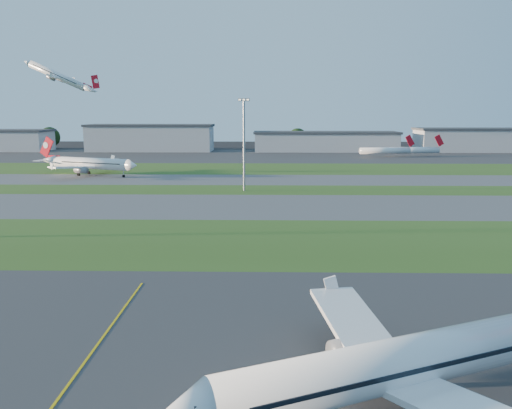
{
  "coord_description": "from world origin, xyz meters",
  "views": [
    {
      "loc": [
        21.14,
        -31.78,
        22.06
      ],
      "look_at": [
        19.52,
        49.32,
        7.0
      ],
      "focal_mm": 35.0,
      "sensor_mm": 36.0,
      "label": 1
    }
  ],
  "objects_px": {
    "mini_jet_far": "(414,150)",
    "airliner_parked": "(408,363)",
    "mini_jet_near": "(385,150)",
    "light_mast_centre": "(244,139)",
    "airliner_taxiing": "(90,164)"
  },
  "relations": [
    {
      "from": "airliner_parked",
      "to": "mini_jet_far",
      "type": "height_order",
      "value": "airliner_parked"
    },
    {
      "from": "mini_jet_near",
      "to": "mini_jet_far",
      "type": "bearing_deg",
      "value": 1.22
    },
    {
      "from": "mini_jet_near",
      "to": "light_mast_centre",
      "type": "height_order",
      "value": "light_mast_centre"
    },
    {
      "from": "mini_jet_near",
      "to": "airliner_parked",
      "type": "bearing_deg",
      "value": -113.74
    },
    {
      "from": "mini_jet_far",
      "to": "airliner_parked",
      "type": "bearing_deg",
      "value": -111.91
    },
    {
      "from": "airliner_taxiing",
      "to": "airliner_parked",
      "type": "bearing_deg",
      "value": 137.75
    },
    {
      "from": "airliner_taxiing",
      "to": "light_mast_centre",
      "type": "height_order",
      "value": "light_mast_centre"
    },
    {
      "from": "mini_jet_far",
      "to": "mini_jet_near",
      "type": "bearing_deg",
      "value": -173.43
    },
    {
      "from": "airliner_parked",
      "to": "mini_jet_far",
      "type": "xyz_separation_m",
      "value": [
        64.09,
        219.13,
        -0.73
      ]
    },
    {
      "from": "mini_jet_near",
      "to": "mini_jet_far",
      "type": "xyz_separation_m",
      "value": [
        15.1,
        3.26,
        0.0
      ]
    },
    {
      "from": "mini_jet_near",
      "to": "airliner_taxiing",
      "type": "bearing_deg",
      "value": -158.8
    },
    {
      "from": "airliner_parked",
      "to": "mini_jet_far",
      "type": "relative_size",
      "value": 1.2
    },
    {
      "from": "mini_jet_far",
      "to": "light_mast_centre",
      "type": "distance_m",
      "value": 139.47
    },
    {
      "from": "mini_jet_far",
      "to": "airliner_taxiing",
      "type": "bearing_deg",
      "value": -155.36
    },
    {
      "from": "airliner_parked",
      "to": "light_mast_centre",
      "type": "height_order",
      "value": "light_mast_centre"
    }
  ]
}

